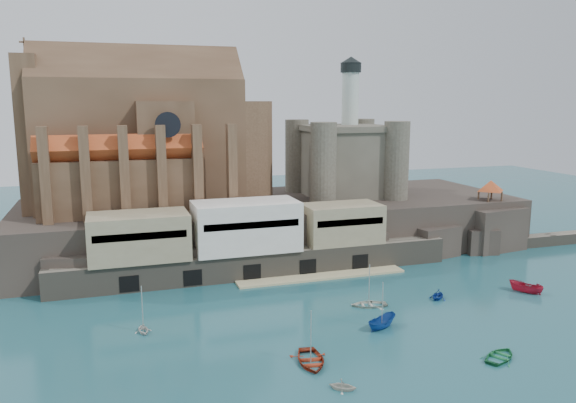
{
  "coord_description": "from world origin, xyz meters",
  "views": [
    {
      "loc": [
        -32.33,
        -68.87,
        30.0
      ],
      "look_at": [
        0.41,
        32.0,
        10.99
      ],
      "focal_mm": 35.0,
      "sensor_mm": 36.0,
      "label": 1
    }
  ],
  "objects_px": {
    "boat_0": "(311,363)",
    "boat_1": "(343,390)",
    "castle_keep": "(345,157)",
    "church": "(151,143)",
    "boat_2": "(382,328)",
    "pavilion": "(491,187)"
  },
  "relations": [
    {
      "from": "boat_1",
      "to": "boat_2",
      "type": "bearing_deg",
      "value": -6.64
    },
    {
      "from": "church",
      "to": "boat_1",
      "type": "bearing_deg",
      "value": -76.8
    },
    {
      "from": "church",
      "to": "castle_keep",
      "type": "relative_size",
      "value": 1.6
    },
    {
      "from": "boat_1",
      "to": "castle_keep",
      "type": "bearing_deg",
      "value": 10.37
    },
    {
      "from": "pavilion",
      "to": "boat_0",
      "type": "distance_m",
      "value": 66.37
    },
    {
      "from": "boat_1",
      "to": "boat_0",
      "type": "bearing_deg",
      "value": 43.02
    },
    {
      "from": "castle_keep",
      "to": "pavilion",
      "type": "xyz_separation_m",
      "value": [
        25.92,
        -15.08,
        -5.59
      ]
    },
    {
      "from": "castle_keep",
      "to": "boat_0",
      "type": "xyz_separation_m",
      "value": [
        -27.11,
        -52.89,
        -18.31
      ]
    },
    {
      "from": "pavilion",
      "to": "boat_1",
      "type": "xyz_separation_m",
      "value": [
        -51.95,
        -44.6,
        -12.73
      ]
    },
    {
      "from": "boat_0",
      "to": "boat_1",
      "type": "distance_m",
      "value": 6.87
    },
    {
      "from": "boat_1",
      "to": "church",
      "type": "bearing_deg",
      "value": 47.14
    },
    {
      "from": "pavilion",
      "to": "boat_1",
      "type": "relative_size",
      "value": 2.18
    },
    {
      "from": "pavilion",
      "to": "castle_keep",
      "type": "bearing_deg",
      "value": 149.82
    },
    {
      "from": "pavilion",
      "to": "boat_0",
      "type": "height_order",
      "value": "pavilion"
    },
    {
      "from": "castle_keep",
      "to": "boat_2",
      "type": "xyz_separation_m",
      "value": [
        -14.47,
        -46.19,
        -18.31
      ]
    },
    {
      "from": "church",
      "to": "pavilion",
      "type": "relative_size",
      "value": 7.34
    },
    {
      "from": "church",
      "to": "boat_0",
      "type": "bearing_deg",
      "value": -76.29
    },
    {
      "from": "boat_1",
      "to": "boat_2",
      "type": "height_order",
      "value": "boat_2"
    },
    {
      "from": "church",
      "to": "boat_0",
      "type": "height_order",
      "value": "church"
    },
    {
      "from": "church",
      "to": "pavilion",
      "type": "xyz_separation_m",
      "value": [
        66.13,
        -15.85,
        -9.4
      ]
    },
    {
      "from": "castle_keep",
      "to": "boat_0",
      "type": "relative_size",
      "value": 4.53
    },
    {
      "from": "church",
      "to": "boat_0",
      "type": "relative_size",
      "value": 7.26
    }
  ]
}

